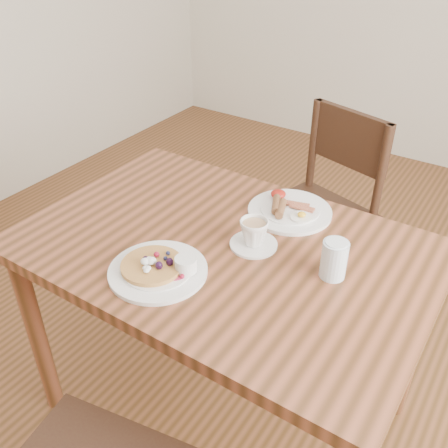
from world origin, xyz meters
name	(u,v)px	position (x,y,z in m)	size (l,w,h in m)	color
ground	(224,405)	(0.00, 0.00, 0.00)	(5.00, 5.00, 0.00)	#523417
dining_table	(224,270)	(0.00, 0.00, 0.65)	(1.20, 0.80, 0.75)	brown
chair_far	(321,204)	(-0.01, 0.77, 0.49)	(0.52, 0.52, 0.88)	#311F12
pancake_plate	(159,268)	(-0.07, -0.21, 0.76)	(0.27, 0.27, 0.06)	white
breakfast_plate	(289,210)	(0.08, 0.26, 0.76)	(0.27, 0.27, 0.04)	white
teacup_saucer	(254,235)	(0.08, 0.04, 0.79)	(0.14, 0.14, 0.09)	white
water_glass	(334,260)	(0.32, 0.04, 0.80)	(0.07, 0.07, 0.11)	silver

